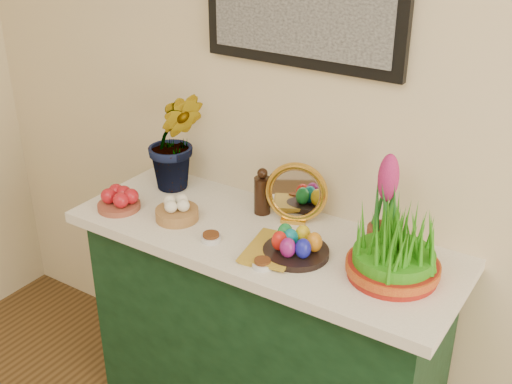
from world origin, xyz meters
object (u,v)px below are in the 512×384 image
book (249,244)px  wheatgrass_sabzeh (395,247)px  hyacinth_green (175,125)px  sideboard (263,339)px  mirror (296,194)px

book → wheatgrass_sabzeh: wheatgrass_sabzeh is taller
hyacinth_green → book: 0.60m
sideboard → hyacinth_green: 0.88m
mirror → wheatgrass_sabzeh: size_ratio=0.78×
mirror → wheatgrass_sabzeh: (0.43, -0.15, -0.00)m
mirror → book: 0.27m
mirror → sideboard: bearing=-108.7°
mirror → book: (-0.03, -0.25, -0.09)m
hyacinth_green → mirror: (0.53, 0.02, -0.16)m
hyacinth_green → mirror: hyacinth_green is taller
hyacinth_green → wheatgrass_sabzeh: hyacinth_green is taller
mirror → book: mirror is taller
sideboard → wheatgrass_sabzeh: bearing=-1.2°
book → wheatgrass_sabzeh: (0.47, 0.10, 0.09)m
hyacinth_green → wheatgrass_sabzeh: bearing=-45.2°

